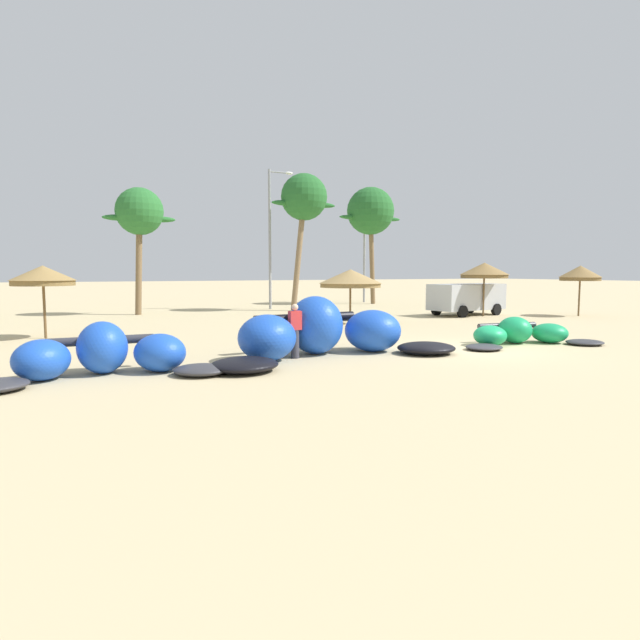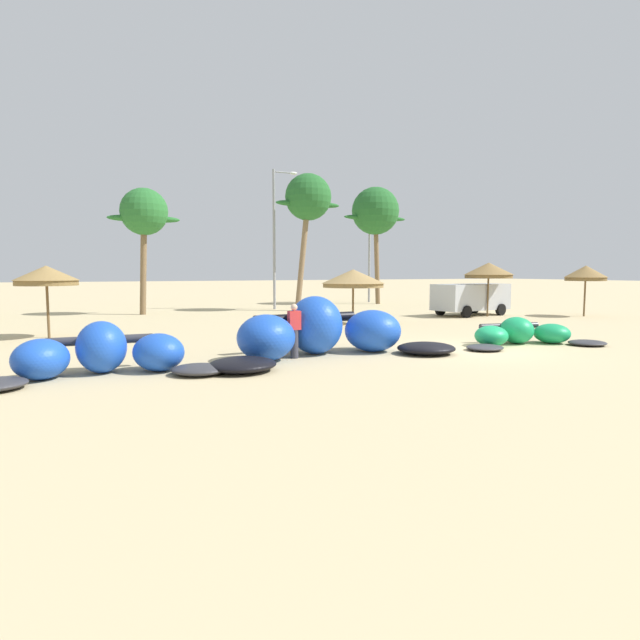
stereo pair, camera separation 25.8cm
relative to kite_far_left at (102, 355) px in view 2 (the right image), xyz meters
The scene contains 15 objects.
ground_plane 11.29m from the kite_far_left, ahead, with size 260.00×260.00×0.00m, color #C6B284.
kite_far_left is the anchor object (origin of this frame).
kite_left 6.26m from the kite_far_left, ahead, with size 8.34×3.94×1.81m.
kite_left_of_center 13.70m from the kite_far_left, ahead, with size 5.59×3.01×0.95m.
beach_umbrella_near_van 9.17m from the kite_far_left, 99.15° to the left, with size 2.38×2.38×2.80m.
beach_umbrella_middle 14.82m from the kite_far_left, 35.85° to the left, with size 3.12×3.12×2.68m.
beach_umbrella_near_palms 22.88m from the kite_far_left, 23.24° to the left, with size 2.76×2.76×3.07m.
beach_umbrella_outermost 26.93m from the kite_far_left, 14.40° to the left, with size 2.31×2.31×2.91m.
parked_van 22.80m from the kite_far_left, 26.01° to the left, with size 4.95×2.65×1.84m.
person_near_kites 5.33m from the kite_far_left, ahead, with size 0.36×0.24×1.62m.
palm_left 20.05m from the kite_far_left, 79.41° to the left, with size 4.16×2.77×7.48m.
palm_left_of_gap 23.41m from the kite_far_left, 52.50° to the left, with size 4.53×3.02×8.90m.
palm_center_left 31.20m from the kite_far_left, 45.78° to the left, with size 5.54×3.69×9.13m.
lamppost_west_center 23.69m from the kite_far_left, 58.40° to the left, with size 1.81×0.24×9.37m.
lamppost_east_center 33.07m from the kite_far_left, 47.28° to the left, with size 1.93×0.24×8.63m.
Camera 2 is at (-11.97, -13.41, 2.58)m, focal length 29.67 mm.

